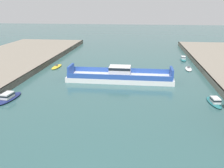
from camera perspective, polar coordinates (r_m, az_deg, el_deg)
name	(u,v)px	position (r m, az deg, el deg)	size (l,w,h in m)	color
chain_ferry	(120,76)	(56.37, 1.84, 1.81)	(23.97, 6.28, 3.37)	silver
moored_boat_mid_left	(183,59)	(80.55, 16.14, 5.62)	(2.04, 5.39, 1.23)	#237075
moored_boat_mid_right	(9,97)	(48.94, -22.71, -2.78)	(2.62, 7.00, 1.45)	navy
moored_boat_far_left	(188,69)	(69.21, 17.23, 3.37)	(1.95, 5.07, 0.91)	white
moored_boat_far_right	(215,101)	(47.00, 22.60, -3.70)	(2.35, 5.87, 1.24)	#237075
moored_boat_upstream_a	(57,67)	(70.20, -12.64, 3.94)	(2.00, 6.15, 0.90)	yellow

